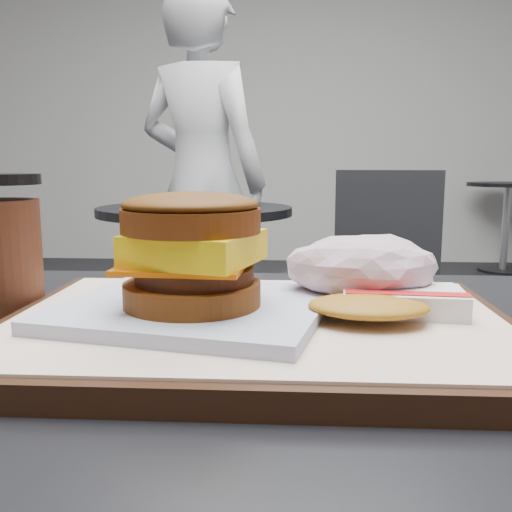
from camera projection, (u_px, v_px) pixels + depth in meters
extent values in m
cube|color=silver|center=(292.00, 98.00, 5.21)|extent=(8.00, 0.10, 3.00)
cube|color=black|center=(297.00, 381.00, 0.40)|extent=(0.80, 0.60, 0.04)
cube|color=black|center=(257.00, 329.00, 0.43)|extent=(0.38, 0.28, 0.02)
cube|color=silver|center=(257.00, 316.00, 0.43)|extent=(0.36, 0.26, 0.00)
cube|color=silver|center=(195.00, 308.00, 0.43)|extent=(0.22, 0.21, 0.01)
cylinder|color=#66330E|center=(192.00, 293.00, 0.42)|extent=(0.12, 0.12, 0.02)
cylinder|color=#371508|center=(195.00, 275.00, 0.41)|extent=(0.10, 0.10, 0.01)
cube|color=#DB6007|center=(187.00, 264.00, 0.41)|extent=(0.09, 0.09, 0.00)
cube|color=yellow|center=(195.00, 248.00, 0.41)|extent=(0.10, 0.10, 0.02)
cylinder|color=#6B310F|center=(191.00, 220.00, 0.41)|extent=(0.12, 0.12, 0.02)
ellipsoid|color=#65370E|center=(191.00, 204.00, 0.41)|extent=(0.12, 0.12, 0.02)
cube|color=silver|center=(403.00, 301.00, 0.43)|extent=(0.09, 0.06, 0.02)
cube|color=red|center=(407.00, 293.00, 0.42)|extent=(0.09, 0.02, 0.00)
ellipsoid|color=#BC7F1E|center=(368.00, 306.00, 0.41)|extent=(0.09, 0.06, 0.01)
cylinder|color=black|center=(198.00, 401.00, 2.17)|extent=(0.44, 0.44, 0.02)
cylinder|color=#A5A5AA|center=(197.00, 309.00, 2.11)|extent=(0.07, 0.07, 0.70)
cylinder|color=black|center=(195.00, 211.00, 2.05)|extent=(0.70, 0.70, 0.03)
cube|color=white|center=(159.00, 207.00, 2.02)|extent=(0.17, 0.17, 0.00)
cylinder|color=#97979C|center=(335.00, 338.00, 2.26)|extent=(0.06, 0.06, 0.44)
cube|color=black|center=(336.00, 279.00, 2.22)|extent=(0.50, 0.50, 0.04)
cube|color=black|center=(388.00, 223.00, 2.17)|extent=(0.40, 0.12, 0.40)
imported|color=silver|center=(202.00, 183.00, 2.46)|extent=(0.71, 0.60, 1.64)
cylinder|color=black|center=(502.00, 270.00, 4.85)|extent=(0.40, 0.40, 0.02)
cylinder|color=#A5A5AA|center=(505.00, 228.00, 4.79)|extent=(0.06, 0.06, 0.70)
cylinder|color=black|center=(508.00, 184.00, 4.73)|extent=(0.66, 0.66, 0.03)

